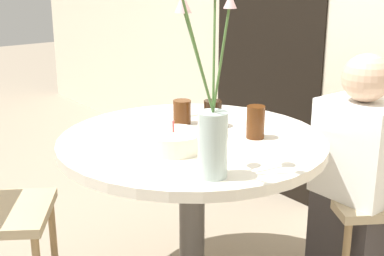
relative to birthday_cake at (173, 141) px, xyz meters
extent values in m
cube|color=black|center=(-0.79, 1.27, 0.25)|extent=(0.90, 0.01, 2.05)
cylinder|color=silver|center=(-0.08, 0.15, -0.06)|extent=(1.09, 1.09, 0.04)
cylinder|color=#4C4742|center=(-0.08, 0.15, -0.41)|extent=(0.11, 0.11, 0.67)
cube|color=tan|center=(0.33, 0.83, -0.34)|extent=(0.55, 0.55, 0.04)
cylinder|color=#997A51|center=(0.10, 0.77, -0.57)|extent=(0.03, 0.03, 0.41)
cube|color=tan|center=(-0.51, -0.52, -0.34)|extent=(0.55, 0.55, 0.04)
cylinder|color=#997A51|center=(-0.56, -0.28, -0.57)|extent=(0.03, 0.03, 0.41)
cylinder|color=white|center=(0.00, 0.00, 0.00)|extent=(0.22, 0.22, 0.07)
cylinder|color=#E54C4C|center=(0.00, 0.00, 0.06)|extent=(0.01, 0.01, 0.04)
cylinder|color=#B2C6C1|center=(0.29, -0.05, 0.08)|extent=(0.10, 0.10, 0.22)
cylinder|color=#4C7538|center=(0.30, -0.03, 0.36)|extent=(0.03, 0.05, 0.35)
cone|color=beige|center=(0.31, -0.01, 0.53)|extent=(0.04, 0.04, 0.05)
cylinder|color=#4C7538|center=(0.23, -0.06, 0.35)|extent=(0.13, 0.03, 0.34)
cone|color=beige|center=(0.17, -0.07, 0.52)|extent=(0.05, 0.05, 0.05)
cylinder|color=#4C7538|center=(0.23, -0.07, 0.35)|extent=(0.12, 0.04, 0.34)
cone|color=beige|center=(0.17, -0.08, 0.52)|extent=(0.05, 0.05, 0.05)
cylinder|color=#4C7538|center=(0.30, -0.13, 0.40)|extent=(0.02, 0.16, 0.44)
cylinder|color=#4C7538|center=(0.26, -0.02, 0.38)|extent=(0.07, 0.06, 0.39)
cylinder|color=silver|center=(-0.41, 0.36, -0.03)|extent=(0.19, 0.19, 0.01)
cylinder|color=black|center=(-0.15, 0.32, 0.02)|extent=(0.08, 0.08, 0.11)
cylinder|color=#51280F|center=(-0.27, 0.24, 0.02)|extent=(0.08, 0.08, 0.11)
cylinder|color=#51280F|center=(0.08, 0.35, 0.03)|extent=(0.07, 0.07, 0.13)
cube|color=#383333|center=(0.29, 0.76, -0.55)|extent=(0.31, 0.24, 0.45)
cube|color=white|center=(0.29, 0.76, -0.11)|extent=(0.34, 0.24, 0.42)
sphere|color=#D1A889|center=(0.29, 0.76, 0.20)|extent=(0.20, 0.20, 0.20)
camera|label=1|loc=(1.56, -1.10, 0.64)|focal=50.00mm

